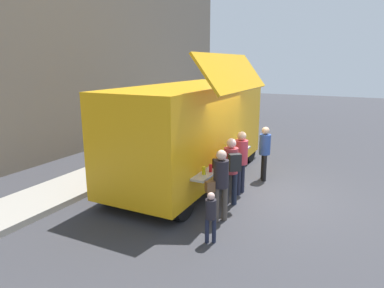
{
  "coord_description": "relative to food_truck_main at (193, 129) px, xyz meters",
  "views": [
    {
      "loc": [
        -8.37,
        -2.18,
        3.44
      ],
      "look_at": [
        -0.5,
        1.85,
        1.3
      ],
      "focal_mm": 31.53,
      "sensor_mm": 36.0,
      "label": 1
    }
  ],
  "objects": [
    {
      "name": "child_near_queue",
      "position": [
        -3.18,
        -2.0,
        -0.92
      ],
      "size": [
        0.21,
        0.21,
        1.05
      ],
      "rotation": [
        0.0,
        0.0,
        0.57
      ],
      "color": "#1E2338",
      "rests_on": "ground"
    },
    {
      "name": "trash_bin",
      "position": [
        3.77,
        2.32,
        -1.09
      ],
      "size": [
        0.6,
        0.6,
        0.92
      ],
      "primitive_type": "cylinder",
      "color": "#2F6237",
      "rests_on": "ground"
    },
    {
      "name": "customer_extra_browsing",
      "position": [
        0.88,
        -1.93,
        -0.58
      ],
      "size": [
        0.33,
        0.33,
        1.62
      ],
      "rotation": [
        0.0,
        0.0,
        2.01
      ],
      "color": "black",
      "rests_on": "ground"
    },
    {
      "name": "ground_plane",
      "position": [
        -0.3,
        -2.23,
        -1.55
      ],
      "size": [
        60.0,
        60.0,
        0.0
      ],
      "primitive_type": "plane",
      "color": "#38383D"
    },
    {
      "name": "curb_strip",
      "position": [
        -4.0,
        2.62,
        -1.47
      ],
      "size": [
        28.0,
        1.6,
        0.15
      ],
      "primitive_type": "cube",
      "color": "#9E998E",
      "rests_on": "ground"
    },
    {
      "name": "customer_mid_with_backpack",
      "position": [
        -1.33,
        -1.71,
        -0.51
      ],
      "size": [
        0.53,
        0.51,
        1.69
      ],
      "rotation": [
        0.0,
        0.0,
        0.7
      ],
      "color": "#1E2438",
      "rests_on": "ground"
    },
    {
      "name": "food_truck_main",
      "position": [
        0.0,
        0.0,
        0.0
      ],
      "size": [
        6.5,
        3.04,
        3.66
      ],
      "rotation": [
        0.0,
        0.0,
        0.02
      ],
      "color": "#F5A914",
      "rests_on": "ground"
    },
    {
      "name": "customer_rear_waiting",
      "position": [
        -2.24,
        -1.8,
        -0.58
      ],
      "size": [
        0.49,
        0.45,
        1.63
      ],
      "rotation": [
        0.0,
        0.0,
        0.89
      ],
      "color": "#50463E",
      "rests_on": "ground"
    },
    {
      "name": "customer_front_ordering",
      "position": [
        -0.51,
        -1.67,
        -0.53
      ],
      "size": [
        0.56,
        0.35,
        1.71
      ],
      "rotation": [
        0.0,
        0.0,
        1.43
      ],
      "color": "#1F2235",
      "rests_on": "ground"
    }
  ]
}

